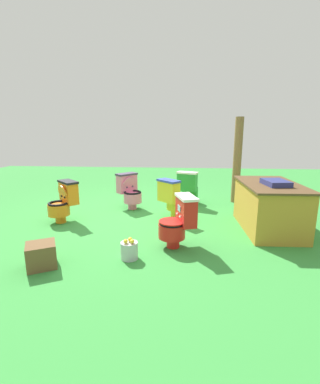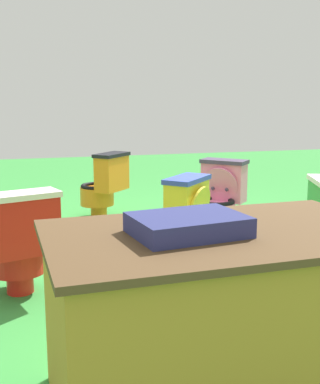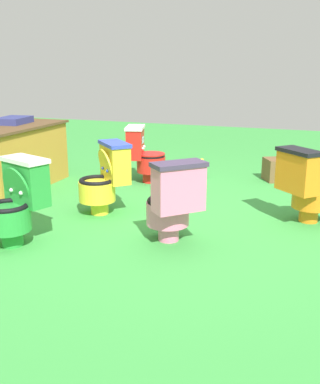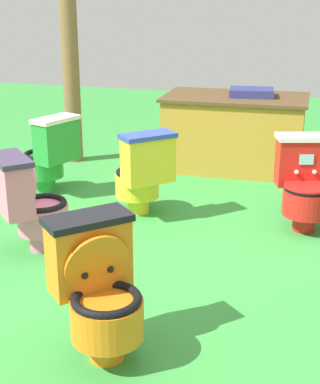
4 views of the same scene
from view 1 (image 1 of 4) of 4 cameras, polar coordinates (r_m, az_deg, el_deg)
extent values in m
plane|color=green|center=(5.08, -6.19, -5.41)|extent=(14.00, 14.00, 0.00)
cylinder|color=orange|center=(5.09, -20.30, -5.29)|extent=(0.25, 0.25, 0.14)
cylinder|color=orange|center=(5.03, -20.66, -3.49)|extent=(0.52, 0.52, 0.20)
torus|color=black|center=(5.01, -20.76, -2.26)|extent=(0.50, 0.50, 0.04)
cylinder|color=black|center=(5.02, -20.72, -2.83)|extent=(0.34, 0.34, 0.01)
cube|color=orange|center=(5.04, -18.79, -0.21)|extent=(0.42, 0.43, 0.37)
cube|color=black|center=(5.00, -18.96, 2.06)|extent=(0.45, 0.46, 0.04)
cube|color=#8CE0E5|center=(4.99, -19.89, 0.18)|extent=(0.08, 0.09, 0.08)
cylinder|color=orange|center=(5.01, -19.83, -0.55)|extent=(0.31, 0.32, 0.35)
sphere|color=black|center=(4.95, -19.54, -1.09)|extent=(0.04, 0.04, 0.04)
sphere|color=black|center=(5.08, -20.15, -0.80)|extent=(0.04, 0.04, 0.04)
cylinder|color=pink|center=(5.62, -5.90, -2.86)|extent=(0.25, 0.25, 0.14)
cylinder|color=pink|center=(5.56, -5.82, -1.21)|extent=(0.52, 0.52, 0.20)
torus|color=black|center=(5.53, -5.84, -0.09)|extent=(0.50, 0.50, 0.04)
cylinder|color=#3F334C|center=(5.54, -5.83, -0.61)|extent=(0.34, 0.34, 0.01)
cube|color=pink|center=(5.66, -7.05, 1.76)|extent=(0.43, 0.42, 0.37)
cube|color=#3F334C|center=(5.63, -7.11, 3.79)|extent=(0.46, 0.46, 0.04)
cube|color=#8CE0E5|center=(5.57, -6.48, 2.12)|extent=(0.08, 0.08, 0.08)
cylinder|color=pink|center=(5.58, -6.47, 1.47)|extent=(0.31, 0.31, 0.35)
sphere|color=#3F334C|center=(5.62, -5.85, 1.20)|extent=(0.04, 0.04, 0.04)
sphere|color=#3F334C|center=(5.55, -7.03, 1.01)|extent=(0.04, 0.04, 0.04)
cylinder|color=red|center=(3.82, 2.79, -10.55)|extent=(0.23, 0.23, 0.14)
cylinder|color=red|center=(3.75, 2.52, -8.20)|extent=(0.46, 0.46, 0.20)
torus|color=black|center=(3.71, 2.54, -6.58)|extent=(0.44, 0.44, 0.04)
cylinder|color=white|center=(3.73, 2.53, -7.34)|extent=(0.30, 0.30, 0.01)
cube|color=red|center=(3.71, 5.55, -4.11)|extent=(0.45, 0.30, 0.37)
cube|color=white|center=(3.66, 5.62, -1.07)|extent=(0.48, 0.33, 0.04)
cube|color=#8CE0E5|center=(3.67, 4.06, -3.47)|extent=(0.11, 0.04, 0.08)
cylinder|color=red|center=(3.70, 2.54, -6.26)|extent=(0.45, 0.45, 0.02)
sphere|color=white|center=(3.64, 4.29, -5.29)|extent=(0.04, 0.04, 0.04)
sphere|color=white|center=(3.76, 3.68, -4.64)|extent=(0.04, 0.04, 0.04)
cylinder|color=green|center=(6.09, 6.23, -1.63)|extent=(0.23, 0.23, 0.14)
cylinder|color=green|center=(6.06, 6.32, -0.03)|extent=(0.47, 0.47, 0.20)
torus|color=black|center=(6.04, 6.35, 1.00)|extent=(0.45, 0.45, 0.04)
cylinder|color=white|center=(6.05, 6.34, 0.52)|extent=(0.31, 0.31, 0.01)
cube|color=green|center=(5.82, 5.78, 2.11)|extent=(0.32, 0.45, 0.37)
cube|color=white|center=(5.79, 5.82, 4.08)|extent=(0.35, 0.48, 0.04)
cube|color=#8CE0E5|center=(5.91, 6.10, 2.75)|extent=(0.04, 0.11, 0.08)
cylinder|color=green|center=(5.92, 6.08, 2.13)|extent=(0.20, 0.36, 0.35)
sphere|color=white|center=(5.95, 5.45, 1.86)|extent=(0.04, 0.04, 0.04)
sphere|color=white|center=(5.91, 6.74, 1.75)|extent=(0.04, 0.04, 0.04)
cylinder|color=yellow|center=(5.11, 3.28, -4.42)|extent=(0.25, 0.25, 0.14)
cylinder|color=yellow|center=(5.07, 3.47, -2.55)|extent=(0.52, 0.52, 0.20)
torus|color=black|center=(5.04, 3.49, -1.32)|extent=(0.50, 0.50, 0.04)
cylinder|color=#3347B2|center=(5.06, 3.48, -1.89)|extent=(0.34, 0.34, 0.01)
cube|color=yellow|center=(4.87, 1.83, 0.05)|extent=(0.42, 0.43, 0.37)
cube|color=#3347B2|center=(4.83, 1.85, 2.39)|extent=(0.46, 0.46, 0.04)
cube|color=#8CE0E5|center=(4.93, 2.70, 0.78)|extent=(0.08, 0.08, 0.08)
cylinder|color=yellow|center=(4.94, 2.68, 0.05)|extent=(0.31, 0.31, 0.35)
sphere|color=#3347B2|center=(5.00, 2.17, -0.20)|extent=(0.04, 0.04, 0.04)
sphere|color=#3347B2|center=(4.90, 3.28, -0.48)|extent=(0.04, 0.04, 0.04)
cube|color=#B7842D|center=(4.71, 22.09, -3.06)|extent=(1.43, 0.85, 0.74)
cube|color=brown|center=(4.63, 22.49, 1.54)|extent=(1.49, 0.91, 0.03)
cube|color=navy|center=(4.48, 23.33, 1.83)|extent=(0.48, 0.38, 0.08)
cylinder|color=brown|center=(6.22, 16.05, 6.41)|extent=(0.18, 0.18, 1.88)
cube|color=brown|center=(3.56, -23.85, -12.16)|extent=(0.43, 0.44, 0.29)
cylinder|color=#B7B7BF|center=(3.49, -6.53, -12.21)|extent=(0.22, 0.22, 0.22)
ellipsoid|color=yellow|center=(3.41, -7.31, -10.31)|extent=(0.07, 0.05, 0.05)
ellipsoid|color=yellow|center=(3.46, -6.37, -9.93)|extent=(0.07, 0.05, 0.05)
ellipsoid|color=yellow|center=(3.40, -5.92, -10.36)|extent=(0.07, 0.05, 0.05)
camera|label=2|loc=(4.82, 47.84, 5.43)|focal=46.91mm
camera|label=3|loc=(9.07, -9.88, 11.95)|focal=42.36mm
camera|label=4|loc=(5.61, -49.29, 10.59)|focal=54.16mm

